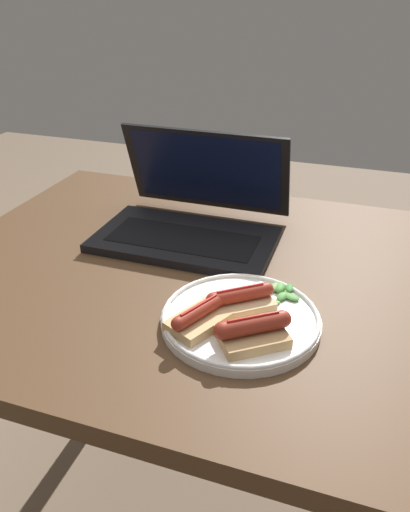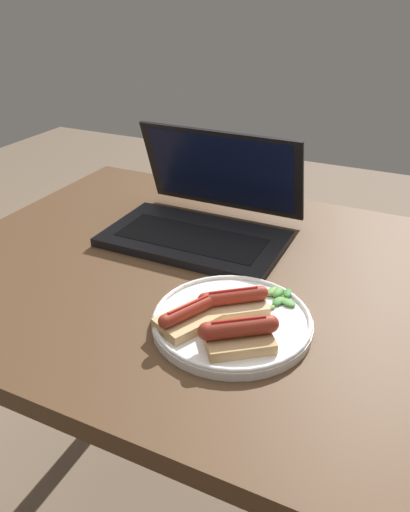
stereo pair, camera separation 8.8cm
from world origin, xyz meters
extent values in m
plane|color=#75604C|center=(0.00, 0.00, 0.00)|extent=(6.00, 6.00, 0.00)
cube|color=#4C331E|center=(0.00, 0.00, 0.73)|extent=(1.09, 0.84, 0.04)
cylinder|color=#4C331E|center=(-0.46, 0.33, 0.36)|extent=(0.05, 0.05, 0.72)
cube|color=black|center=(-0.08, 0.08, 0.76)|extent=(0.37, 0.22, 0.02)
cube|color=black|center=(-0.08, 0.07, 0.77)|extent=(0.31, 0.12, 0.00)
cube|color=black|center=(-0.08, 0.23, 0.87)|extent=(0.37, 0.07, 0.20)
cube|color=#0C1433|center=(-0.08, 0.22, 0.87)|extent=(0.34, 0.06, 0.17)
cylinder|color=white|center=(0.10, -0.15, 0.76)|extent=(0.26, 0.26, 0.01)
torus|color=white|center=(0.10, -0.15, 0.77)|extent=(0.26, 0.26, 0.01)
cube|color=#D6B784|center=(0.09, -0.13, 0.77)|extent=(0.12, 0.11, 0.02)
cylinder|color=maroon|center=(0.09, -0.13, 0.79)|extent=(0.09, 0.08, 0.02)
sphere|color=maroon|center=(0.13, -0.10, 0.79)|extent=(0.02, 0.02, 0.02)
sphere|color=maroon|center=(0.06, -0.16, 0.79)|extent=(0.02, 0.02, 0.02)
cylinder|color=red|center=(0.09, -0.13, 0.81)|extent=(0.07, 0.05, 0.01)
cube|color=tan|center=(0.14, -0.21, 0.78)|extent=(0.12, 0.12, 0.02)
cylinder|color=maroon|center=(0.14, -0.21, 0.80)|extent=(0.09, 0.08, 0.03)
sphere|color=maroon|center=(0.17, -0.18, 0.80)|extent=(0.03, 0.03, 0.03)
sphere|color=maroon|center=(0.10, -0.23, 0.80)|extent=(0.03, 0.03, 0.03)
cylinder|color=red|center=(0.14, -0.21, 0.81)|extent=(0.07, 0.05, 0.01)
cube|color=tan|center=(0.05, -0.20, 0.78)|extent=(0.10, 0.12, 0.02)
cylinder|color=maroon|center=(0.05, -0.20, 0.79)|extent=(0.06, 0.09, 0.02)
sphere|color=maroon|center=(0.07, -0.15, 0.79)|extent=(0.02, 0.02, 0.02)
sphere|color=maroon|center=(0.03, -0.24, 0.79)|extent=(0.02, 0.02, 0.02)
cylinder|color=red|center=(0.05, -0.20, 0.80)|extent=(0.04, 0.07, 0.00)
ellipsoid|color=#387A33|center=(0.16, -0.08, 0.77)|extent=(0.02, 0.03, 0.01)
ellipsoid|color=#4C8E3D|center=(0.13, -0.10, 0.77)|extent=(0.02, 0.02, 0.01)
ellipsoid|color=#709E4C|center=(0.14, -0.06, 0.77)|extent=(0.03, 0.04, 0.01)
ellipsoid|color=#387A33|center=(0.16, -0.05, 0.77)|extent=(0.02, 0.03, 0.01)
ellipsoid|color=#387A33|center=(0.12, -0.07, 0.77)|extent=(0.02, 0.01, 0.00)
ellipsoid|color=#4C8E3D|center=(0.17, -0.07, 0.77)|extent=(0.04, 0.03, 0.01)
ellipsoid|color=#709E4C|center=(0.16, -0.06, 0.77)|extent=(0.02, 0.01, 0.00)
ellipsoid|color=#4C8E3D|center=(0.15, -0.05, 0.77)|extent=(0.02, 0.03, 0.01)
ellipsoid|color=#4C8E3D|center=(0.16, -0.08, 0.77)|extent=(0.03, 0.03, 0.01)
ellipsoid|color=#709E4C|center=(0.15, -0.10, 0.77)|extent=(0.02, 0.02, 0.01)
camera|label=1|loc=(0.26, -0.79, 1.24)|focal=35.00mm
camera|label=2|loc=(0.34, -0.76, 1.24)|focal=35.00mm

